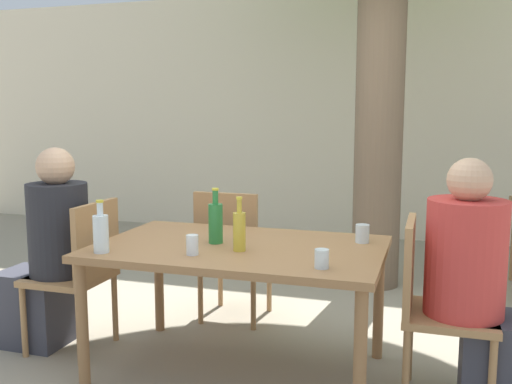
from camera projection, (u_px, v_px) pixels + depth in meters
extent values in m
plane|color=gray|center=(240.00, 372.00, 3.19)|extent=(30.00, 30.00, 0.00)
cube|color=beige|center=(346.00, 115.00, 6.53)|extent=(10.00, 0.08, 2.80)
cylinder|color=brown|center=(379.00, 125.00, 4.63)|extent=(0.39, 0.39, 2.66)
cube|color=#996B42|center=(239.00, 249.00, 3.09)|extent=(1.54, 0.98, 0.04)
cylinder|color=#996B42|center=(82.00, 326.00, 2.94)|extent=(0.06, 0.06, 0.69)
cylinder|color=#996B42|center=(360.00, 362.00, 2.52)|extent=(0.06, 0.06, 0.69)
cylinder|color=#996B42|center=(159.00, 280.00, 3.76)|extent=(0.06, 0.06, 0.69)
cylinder|color=#996B42|center=(379.00, 301.00, 3.33)|extent=(0.06, 0.06, 0.69)
cube|color=#A87A4C|center=(69.00, 277.00, 3.45)|extent=(0.44, 0.44, 0.04)
cube|color=#A87A4C|center=(96.00, 240.00, 3.35)|extent=(0.04, 0.44, 0.45)
cylinder|color=#A87A4C|center=(64.00, 302.00, 3.72)|extent=(0.04, 0.04, 0.43)
cylinder|color=#A87A4C|center=(24.00, 322.00, 3.36)|extent=(0.04, 0.04, 0.43)
cylinder|color=#A87A4C|center=(115.00, 307.00, 3.60)|extent=(0.04, 0.04, 0.43)
cylinder|color=#A87A4C|center=(79.00, 329.00, 3.24)|extent=(0.04, 0.04, 0.43)
cube|color=#A87A4C|center=(449.00, 316.00, 2.80)|extent=(0.44, 0.44, 0.04)
cube|color=#A87A4C|center=(409.00, 265.00, 2.82)|extent=(0.04, 0.44, 0.45)
cylinder|color=#A87A4C|center=(492.00, 384.00, 2.60)|extent=(0.04, 0.04, 0.43)
cylinder|color=#A87A4C|center=(485.00, 350.00, 2.96)|extent=(0.04, 0.04, 0.43)
cylinder|color=#A87A4C|center=(406.00, 372.00, 2.71)|extent=(0.04, 0.04, 0.43)
cylinder|color=#A87A4C|center=(409.00, 342.00, 3.07)|extent=(0.04, 0.04, 0.43)
cube|color=#A87A4C|center=(236.00, 255.00, 3.98)|extent=(0.44, 0.44, 0.04)
cube|color=#A87A4C|center=(225.00, 227.00, 3.76)|extent=(0.44, 0.04, 0.45)
cylinder|color=#A87A4C|center=(269.00, 282.00, 4.14)|extent=(0.04, 0.04, 0.43)
cylinder|color=#A87A4C|center=(220.00, 278.00, 4.25)|extent=(0.04, 0.04, 0.43)
cylinder|color=#A87A4C|center=(253.00, 298.00, 3.78)|extent=(0.04, 0.04, 0.43)
cylinder|color=#A87A4C|center=(200.00, 293.00, 3.89)|extent=(0.04, 0.04, 0.43)
cube|color=#383842|center=(35.00, 307.00, 3.56)|extent=(0.40, 0.32, 0.47)
cylinder|color=#232328|center=(58.00, 229.00, 3.42)|extent=(0.36, 0.36, 0.55)
sphere|color=tan|center=(55.00, 166.00, 3.37)|extent=(0.23, 0.23, 0.23)
cube|color=#383842|center=(504.00, 364.00, 2.75)|extent=(0.40, 0.34, 0.47)
cylinder|color=#C63833|center=(466.00, 258.00, 2.74)|extent=(0.38, 0.38, 0.56)
sphere|color=tan|center=(470.00, 180.00, 2.69)|extent=(0.21, 0.21, 0.21)
cylinder|color=#287A38|center=(216.00, 224.00, 3.12)|extent=(0.08, 0.08, 0.22)
cylinder|color=#287A38|center=(215.00, 197.00, 3.10)|extent=(0.03, 0.03, 0.08)
cylinder|color=gold|center=(215.00, 189.00, 3.09)|extent=(0.04, 0.04, 0.01)
cylinder|color=gold|center=(239.00, 232.00, 2.94)|extent=(0.07, 0.07, 0.20)
cylinder|color=gold|center=(239.00, 206.00, 2.93)|extent=(0.03, 0.03, 0.07)
cylinder|color=gold|center=(239.00, 198.00, 2.92)|extent=(0.03, 0.03, 0.01)
cylinder|color=silver|center=(101.00, 234.00, 2.91)|extent=(0.08, 0.08, 0.19)
cylinder|color=silver|center=(100.00, 209.00, 2.89)|extent=(0.03, 0.03, 0.07)
cylinder|color=gold|center=(100.00, 201.00, 2.89)|extent=(0.04, 0.04, 0.01)
cylinder|color=white|center=(192.00, 245.00, 2.87)|extent=(0.06, 0.06, 0.10)
cylinder|color=silver|center=(322.00, 259.00, 2.62)|extent=(0.07, 0.07, 0.09)
cylinder|color=silver|center=(362.00, 234.00, 3.14)|extent=(0.08, 0.08, 0.10)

